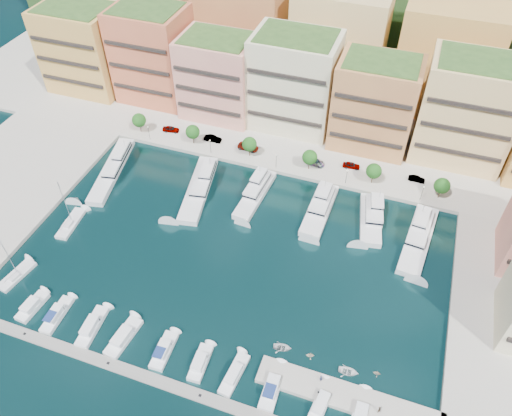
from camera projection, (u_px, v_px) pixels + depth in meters
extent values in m
plane|color=black|center=(231.00, 259.00, 106.95)|extent=(400.00, 400.00, 0.00)
cube|color=#9E998E|center=(307.00, 107.00, 148.56)|extent=(220.00, 64.00, 2.00)
cube|color=#1D3C18|center=(342.00, 38.00, 180.77)|extent=(240.00, 40.00, 58.00)
cube|color=gray|center=(153.00, 380.00, 87.53)|extent=(72.00, 2.20, 0.35)
cube|color=#9E998E|center=(348.00, 399.00, 85.10)|extent=(32.00, 5.00, 2.00)
cube|color=gold|center=(84.00, 50.00, 146.98)|extent=(22.00, 16.00, 24.00)
cube|color=black|center=(67.00, 63.00, 141.44)|extent=(20.24, 0.50, 0.90)
cube|color=#2D4F1F|center=(73.00, 8.00, 138.26)|extent=(19.36, 14.08, 0.80)
cube|color=#D96E48|center=(153.00, 55.00, 142.41)|extent=(20.00, 16.00, 26.00)
cube|color=black|center=(139.00, 69.00, 136.88)|extent=(18.40, 0.50, 0.90)
cube|color=#2D4F1F|center=(146.00, 9.00, 133.00)|extent=(17.60, 14.08, 0.80)
cube|color=#F2A387|center=(219.00, 78.00, 137.51)|extent=(20.00, 15.00, 22.00)
cube|color=black|center=(207.00, 92.00, 132.31)|extent=(18.40, 0.50, 0.90)
cube|color=#2D4F1F|center=(216.00, 38.00, 129.50)|extent=(17.60, 13.20, 0.80)
cube|color=beige|center=(294.00, 82.00, 132.83)|extent=(22.00, 16.00, 25.00)
cube|color=black|center=(285.00, 98.00, 127.30)|extent=(20.24, 0.50, 0.90)
cube|color=#2D4F1F|center=(297.00, 36.00, 123.77)|extent=(19.36, 14.08, 0.80)
cube|color=tan|center=(374.00, 105.00, 126.99)|extent=(20.00, 15.00, 23.00)
cube|color=black|center=(369.00, 121.00, 121.79)|extent=(18.40, 0.50, 0.90)
cube|color=#2D4F1F|center=(383.00, 62.00, 118.63)|extent=(17.60, 13.20, 0.80)
cube|color=#EEBF7E|center=(466.00, 112.00, 122.08)|extent=(22.00, 16.00, 26.00)
cube|color=black|center=(465.00, 131.00, 116.54)|extent=(20.24, 0.50, 0.90)
cube|color=#2D4F1F|center=(484.00, 62.00, 112.66)|extent=(19.36, 14.08, 0.80)
cube|color=beige|center=(154.00, 12.00, 158.37)|extent=(26.00, 18.00, 30.00)
cube|color=tan|center=(242.00, 26.00, 151.28)|extent=(26.00, 18.00, 30.00)
cube|color=#EEBF7E|center=(339.00, 41.00, 144.19)|extent=(26.00, 18.00, 30.00)
cube|color=gold|center=(446.00, 58.00, 137.09)|extent=(26.00, 18.00, 30.00)
cylinder|color=#473323|center=(140.00, 127.00, 137.13)|extent=(0.24, 0.24, 3.00)
sphere|color=#1B4E16|center=(139.00, 120.00, 135.55)|extent=(3.80, 3.80, 3.80)
cylinder|color=#473323|center=(193.00, 139.00, 133.35)|extent=(0.24, 0.24, 3.00)
sphere|color=#1B4E16|center=(193.00, 132.00, 131.77)|extent=(3.80, 3.80, 3.80)
cylinder|color=#473323|center=(250.00, 151.00, 129.57)|extent=(0.24, 0.24, 3.00)
sphere|color=#1B4E16|center=(249.00, 144.00, 127.99)|extent=(3.80, 3.80, 3.80)
cylinder|color=#473323|center=(309.00, 164.00, 125.78)|extent=(0.24, 0.24, 3.00)
sphere|color=#1B4E16|center=(310.00, 157.00, 124.20)|extent=(3.80, 3.80, 3.80)
cylinder|color=#473323|center=(372.00, 178.00, 122.00)|extent=(0.24, 0.24, 3.00)
sphere|color=#1B4E16|center=(374.00, 171.00, 120.42)|extent=(3.80, 3.80, 3.80)
cylinder|color=#473323|center=(440.00, 193.00, 118.22)|extent=(0.24, 0.24, 3.00)
sphere|color=#1B4E16|center=(442.00, 186.00, 116.64)|extent=(3.80, 3.80, 3.80)
cylinder|color=black|center=(149.00, 133.00, 134.29)|extent=(0.10, 0.10, 4.00)
sphere|color=#FFF2CC|center=(148.00, 127.00, 132.85)|extent=(0.30, 0.30, 0.30)
cylinder|color=black|center=(211.00, 147.00, 130.04)|extent=(0.10, 0.10, 4.00)
sphere|color=#FFF2CC|center=(210.00, 140.00, 128.60)|extent=(0.30, 0.30, 0.30)
cylinder|color=black|center=(276.00, 161.00, 125.78)|extent=(0.10, 0.10, 4.00)
sphere|color=#FFF2CC|center=(276.00, 155.00, 124.34)|extent=(0.30, 0.30, 0.30)
cylinder|color=black|center=(346.00, 177.00, 121.53)|extent=(0.10, 0.10, 4.00)
sphere|color=#FFF2CC|center=(348.00, 171.00, 120.09)|extent=(0.30, 0.30, 0.30)
cylinder|color=black|center=(422.00, 194.00, 117.27)|extent=(0.10, 0.10, 4.00)
sphere|color=#FFF2CC|center=(424.00, 187.00, 115.83)|extent=(0.30, 0.30, 0.30)
cube|color=silver|center=(112.00, 172.00, 127.02)|extent=(9.20, 25.39, 2.30)
cube|color=silver|center=(116.00, 159.00, 127.26)|extent=(6.17, 14.20, 1.80)
cube|color=black|center=(116.00, 159.00, 127.26)|extent=(6.24, 14.27, 0.55)
cube|color=silver|center=(118.00, 150.00, 127.48)|extent=(3.99, 7.87, 1.40)
cylinder|color=#B2B2B7|center=(120.00, 142.00, 127.37)|extent=(0.14, 0.14, 1.80)
cube|color=silver|center=(199.00, 190.00, 121.99)|extent=(8.99, 23.82, 2.30)
cube|color=silver|center=(202.00, 178.00, 122.11)|extent=(6.22, 13.34, 1.80)
cube|color=black|center=(202.00, 178.00, 122.11)|extent=(6.29, 13.41, 0.55)
cube|color=silver|center=(204.00, 169.00, 122.24)|extent=(4.11, 7.41, 1.40)
cylinder|color=#B2B2B7|center=(206.00, 160.00, 122.06)|extent=(0.14, 0.14, 1.80)
cube|color=silver|center=(255.00, 196.00, 120.57)|extent=(5.25, 18.12, 2.30)
cube|color=silver|center=(257.00, 185.00, 120.33)|extent=(4.00, 10.04, 1.80)
cube|color=black|center=(257.00, 185.00, 120.33)|extent=(4.07, 10.10, 0.55)
cube|color=silver|center=(259.00, 176.00, 120.17)|extent=(2.82, 5.51, 1.40)
cylinder|color=#B2B2B7|center=(261.00, 169.00, 119.76)|extent=(0.14, 0.14, 1.80)
cube|color=silver|center=(319.00, 211.00, 116.83)|extent=(5.32, 17.92, 2.30)
cube|color=silver|center=(322.00, 200.00, 116.58)|extent=(4.24, 9.89, 1.80)
cube|color=black|center=(322.00, 200.00, 116.58)|extent=(4.30, 9.95, 0.55)
cube|color=silver|center=(324.00, 191.00, 116.41)|extent=(3.06, 5.41, 1.40)
cylinder|color=#B2B2B7|center=(326.00, 183.00, 116.01)|extent=(0.14, 0.14, 1.80)
cube|color=black|center=(319.00, 213.00, 117.14)|extent=(5.37, 17.97, 0.35)
cube|color=silver|center=(370.00, 221.00, 114.64)|extent=(7.43, 16.55, 2.30)
cube|color=silver|center=(373.00, 210.00, 114.27)|extent=(5.32, 9.33, 1.80)
cube|color=black|center=(373.00, 210.00, 114.27)|extent=(5.39, 9.40, 0.55)
cube|color=silver|center=(375.00, 201.00, 114.01)|extent=(3.60, 5.21, 1.40)
cylinder|color=#B2B2B7|center=(377.00, 193.00, 113.53)|extent=(0.14, 0.14, 1.80)
cube|color=silver|center=(418.00, 241.00, 110.19)|extent=(6.97, 21.86, 2.30)
cube|color=silver|center=(421.00, 228.00, 110.19)|extent=(5.16, 12.15, 1.80)
cube|color=black|center=(421.00, 228.00, 110.19)|extent=(5.22, 12.22, 0.55)
cube|color=silver|center=(423.00, 218.00, 110.22)|extent=(3.57, 6.70, 1.40)
cylinder|color=#B2B2B7|center=(426.00, 209.00, 109.96)|extent=(0.14, 0.14, 1.80)
cube|color=white|center=(33.00, 307.00, 97.98)|extent=(3.17, 7.37, 1.40)
cube|color=white|center=(30.00, 305.00, 96.83)|extent=(2.31, 3.60, 1.10)
cube|color=black|center=(35.00, 300.00, 97.97)|extent=(1.90, 0.24, 0.55)
cube|color=white|center=(57.00, 315.00, 96.63)|extent=(2.82, 8.53, 1.40)
cube|color=white|center=(54.00, 313.00, 95.44)|extent=(2.09, 4.13, 1.10)
cube|color=black|center=(60.00, 307.00, 96.75)|extent=(1.77, 0.18, 0.55)
cube|color=navy|center=(50.00, 316.00, 94.28)|extent=(1.83, 2.60, 0.12)
cube|color=white|center=(93.00, 327.00, 94.77)|extent=(3.30, 9.15, 1.40)
cube|color=white|center=(90.00, 325.00, 93.56)|extent=(2.36, 4.45, 1.10)
cube|color=black|center=(95.00, 318.00, 94.94)|extent=(1.87, 0.25, 0.55)
cube|color=white|center=(124.00, 338.00, 93.17)|extent=(3.74, 9.03, 1.40)
cube|color=white|center=(121.00, 336.00, 91.96)|extent=(2.65, 4.42, 1.10)
cube|color=black|center=(126.00, 329.00, 93.32)|extent=(2.06, 0.31, 0.55)
cube|color=white|center=(164.00, 351.00, 91.19)|extent=(2.96, 7.83, 1.40)
cube|color=white|center=(162.00, 349.00, 90.02)|extent=(2.20, 3.79, 1.10)
cube|color=black|center=(166.00, 343.00, 91.23)|extent=(1.88, 0.19, 0.55)
cube|color=navy|center=(159.00, 352.00, 88.92)|extent=(1.93, 2.40, 0.12)
cube|color=white|center=(200.00, 363.00, 89.48)|extent=(2.91, 7.41, 1.40)
cube|color=white|center=(199.00, 362.00, 88.32)|extent=(2.14, 3.60, 1.10)
cube|color=black|center=(202.00, 355.00, 89.47)|extent=(1.80, 0.20, 0.55)
cube|color=white|center=(234.00, 375.00, 87.93)|extent=(3.15, 8.57, 1.40)
cube|color=white|center=(233.00, 373.00, 86.74)|extent=(2.21, 4.18, 1.10)
cube|color=black|center=(237.00, 366.00, 88.04)|extent=(1.69, 0.26, 0.55)
cube|color=white|center=(272.00, 388.00, 86.26)|extent=(2.96, 8.81, 1.40)
cube|color=white|center=(272.00, 386.00, 85.06)|extent=(2.24, 4.25, 1.10)
cube|color=black|center=(275.00, 378.00, 86.41)|extent=(1.96, 0.16, 0.55)
cube|color=navy|center=(270.00, 391.00, 83.87)|extent=(1.97, 2.67, 0.12)
cube|color=white|center=(321.00, 404.00, 84.22)|extent=(3.38, 8.40, 1.40)
cube|color=white|center=(321.00, 403.00, 83.03)|extent=(2.33, 4.12, 1.10)
cube|color=black|center=(323.00, 394.00, 84.31)|extent=(1.70, 0.31, 0.55)
cube|color=white|center=(360.00, 416.00, 81.44)|extent=(2.03, 4.35, 1.10)
cube|color=black|center=(362.00, 406.00, 82.83)|extent=(1.86, 0.11, 0.55)
cube|color=silver|center=(17.00, 276.00, 103.52)|extent=(4.08, 8.81, 1.20)
cube|color=silver|center=(13.00, 276.00, 102.32)|extent=(1.99, 2.35, 0.60)
cylinder|color=#B2B2B7|center=(7.00, 254.00, 99.17)|extent=(0.14, 0.14, 12.00)
cylinder|color=#B2B2B7|center=(10.00, 276.00, 101.54)|extent=(0.69, 3.79, 0.10)
cube|color=silver|center=(71.00, 224.00, 114.11)|extent=(3.78, 9.87, 1.20)
cube|color=silver|center=(68.00, 224.00, 112.83)|extent=(1.92, 2.57, 0.60)
cylinder|color=#B2B2B7|center=(65.00, 202.00, 109.79)|extent=(0.14, 0.14, 12.00)
cylinder|color=#B2B2B7|center=(66.00, 224.00, 112.01)|extent=(0.55, 4.32, 0.10)
imported|color=white|center=(348.00, 372.00, 88.22)|extent=(3.74, 2.78, 0.74)
imported|color=beige|center=(310.00, 355.00, 90.44)|extent=(1.92, 1.77, 0.85)
imported|color=silver|center=(282.00, 348.00, 91.60)|extent=(3.79, 2.98, 0.71)
imported|color=#C2AF94|center=(377.00, 373.00, 88.03)|extent=(1.47, 1.28, 0.75)
imported|color=gray|center=(171.00, 129.00, 137.72)|extent=(4.80, 2.61, 1.55)
imported|color=gray|center=(213.00, 139.00, 134.59)|extent=(4.79, 1.78, 1.57)
imported|color=gray|center=(248.00, 147.00, 132.06)|extent=(5.65, 2.82, 1.54)
imported|color=gray|center=(314.00, 161.00, 127.66)|extent=(5.95, 3.10, 1.65)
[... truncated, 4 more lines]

